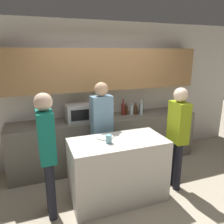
{
  "coord_description": "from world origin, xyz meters",
  "views": [
    {
      "loc": [
        -1.28,
        -2.37,
        2.13
      ],
      "look_at": [
        -0.21,
        0.54,
        1.28
      ],
      "focal_mm": 35.0,
      "sensor_mm": 36.0,
      "label": 1
    }
  ],
  "objects_px": {
    "bottle_1": "(126,110)",
    "toaster": "(45,119)",
    "bottle_0": "(123,109)",
    "potted_plant": "(177,101)",
    "person_right": "(102,123)",
    "bottle_2": "(132,110)",
    "bottle_4": "(141,109)",
    "person_left": "(178,131)",
    "cup_0": "(109,139)",
    "bottle_3": "(135,110)",
    "microwave": "(81,112)",
    "plate_on_island": "(105,137)",
    "person_center": "(47,146)",
    "bottle_5": "(141,108)"
  },
  "relations": [
    {
      "from": "bottle_1",
      "to": "toaster",
      "type": "bearing_deg",
      "value": -176.98
    },
    {
      "from": "bottle_0",
      "to": "potted_plant",
      "type": "bearing_deg",
      "value": -2.32
    },
    {
      "from": "toaster",
      "to": "person_right",
      "type": "height_order",
      "value": "person_right"
    },
    {
      "from": "bottle_2",
      "to": "bottle_4",
      "type": "relative_size",
      "value": 0.74
    },
    {
      "from": "person_left",
      "to": "cup_0",
      "type": "bearing_deg",
      "value": 92.21
    },
    {
      "from": "bottle_1",
      "to": "bottle_4",
      "type": "relative_size",
      "value": 0.78
    },
    {
      "from": "bottle_2",
      "to": "bottle_3",
      "type": "distance_m",
      "value": 0.08
    },
    {
      "from": "person_right",
      "to": "bottle_4",
      "type": "bearing_deg",
      "value": -160.27
    },
    {
      "from": "toaster",
      "to": "microwave",
      "type": "bearing_deg",
      "value": -0.14
    },
    {
      "from": "microwave",
      "to": "person_right",
      "type": "height_order",
      "value": "person_right"
    },
    {
      "from": "cup_0",
      "to": "person_right",
      "type": "distance_m",
      "value": 0.64
    },
    {
      "from": "toaster",
      "to": "plate_on_island",
      "type": "xyz_separation_m",
      "value": [
        0.77,
        -0.93,
        -0.09
      ]
    },
    {
      "from": "potted_plant",
      "to": "bottle_0",
      "type": "xyz_separation_m",
      "value": [
        -1.21,
        0.05,
        -0.07
      ]
    },
    {
      "from": "person_right",
      "to": "bottle_3",
      "type": "bearing_deg",
      "value": -153.45
    },
    {
      "from": "toaster",
      "to": "bottle_1",
      "type": "xyz_separation_m",
      "value": [
        1.56,
        0.08,
        -0.0
      ]
    },
    {
      "from": "microwave",
      "to": "bottle_3",
      "type": "relative_size",
      "value": 2.3
    },
    {
      "from": "bottle_3",
      "to": "plate_on_island",
      "type": "height_order",
      "value": "bottle_3"
    },
    {
      "from": "bottle_0",
      "to": "bottle_4",
      "type": "relative_size",
      "value": 1.07
    },
    {
      "from": "cup_0",
      "to": "potted_plant",
      "type": "bearing_deg",
      "value": 30.54
    },
    {
      "from": "person_left",
      "to": "person_right",
      "type": "height_order",
      "value": "person_right"
    },
    {
      "from": "potted_plant",
      "to": "cup_0",
      "type": "bearing_deg",
      "value": -149.46
    },
    {
      "from": "bottle_0",
      "to": "cup_0",
      "type": "height_order",
      "value": "bottle_0"
    },
    {
      "from": "toaster",
      "to": "bottle_2",
      "type": "relative_size",
      "value": 1.17
    },
    {
      "from": "bottle_3",
      "to": "microwave",
      "type": "bearing_deg",
      "value": -178.04
    },
    {
      "from": "plate_on_island",
      "to": "potted_plant",
      "type": "bearing_deg",
      "value": 25.8
    },
    {
      "from": "potted_plant",
      "to": "bottle_3",
      "type": "height_order",
      "value": "potted_plant"
    },
    {
      "from": "toaster",
      "to": "potted_plant",
      "type": "bearing_deg",
      "value": 0.0
    },
    {
      "from": "potted_plant",
      "to": "person_center",
      "type": "bearing_deg",
      "value": -157.53
    },
    {
      "from": "toaster",
      "to": "bottle_5",
      "type": "relative_size",
      "value": 1.08
    },
    {
      "from": "potted_plant",
      "to": "bottle_5",
      "type": "height_order",
      "value": "potted_plant"
    },
    {
      "from": "bottle_2",
      "to": "person_left",
      "type": "relative_size",
      "value": 0.14
    },
    {
      "from": "bottle_0",
      "to": "cup_0",
      "type": "bearing_deg",
      "value": -121.15
    },
    {
      "from": "potted_plant",
      "to": "bottle_0",
      "type": "relative_size",
      "value": 1.23
    },
    {
      "from": "toaster",
      "to": "plate_on_island",
      "type": "relative_size",
      "value": 1.0
    },
    {
      "from": "microwave",
      "to": "bottle_1",
      "type": "relative_size",
      "value": 2.24
    },
    {
      "from": "bottle_5",
      "to": "plate_on_island",
      "type": "height_order",
      "value": "bottle_5"
    },
    {
      "from": "bottle_5",
      "to": "bottle_1",
      "type": "bearing_deg",
      "value": -177.24
    },
    {
      "from": "potted_plant",
      "to": "bottle_4",
      "type": "relative_size",
      "value": 1.32
    },
    {
      "from": "toaster",
      "to": "cup_0",
      "type": "xyz_separation_m",
      "value": [
        0.76,
        -1.14,
        -0.04
      ]
    },
    {
      "from": "bottle_3",
      "to": "bottle_4",
      "type": "distance_m",
      "value": 0.13
    },
    {
      "from": "bottle_2",
      "to": "bottle_3",
      "type": "height_order",
      "value": "bottle_3"
    },
    {
      "from": "bottle_0",
      "to": "person_left",
      "type": "relative_size",
      "value": 0.2
    },
    {
      "from": "bottle_4",
      "to": "person_center",
      "type": "relative_size",
      "value": 0.18
    },
    {
      "from": "bottle_1",
      "to": "plate_on_island",
      "type": "height_order",
      "value": "bottle_1"
    },
    {
      "from": "bottle_3",
      "to": "person_center",
      "type": "xyz_separation_m",
      "value": [
        -1.8,
        -1.17,
        -0.02
      ]
    },
    {
      "from": "bottle_4",
      "to": "cup_0",
      "type": "xyz_separation_m",
      "value": [
        -1.06,
        -1.08,
        -0.06
      ]
    },
    {
      "from": "person_center",
      "to": "microwave",
      "type": "bearing_deg",
      "value": 147.35
    },
    {
      "from": "bottle_0",
      "to": "bottle_5",
      "type": "xyz_separation_m",
      "value": [
        0.43,
        0.05,
        -0.03
      ]
    },
    {
      "from": "bottle_0",
      "to": "cup_0",
      "type": "distance_m",
      "value": 1.39
    },
    {
      "from": "bottle_0",
      "to": "bottle_1",
      "type": "height_order",
      "value": "bottle_0"
    }
  ]
}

